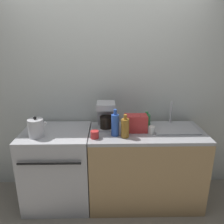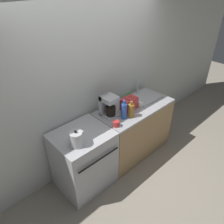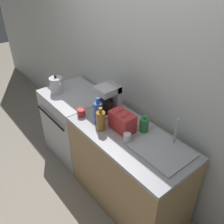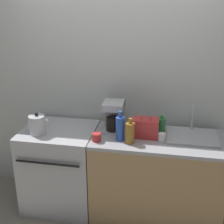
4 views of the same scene
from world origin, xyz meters
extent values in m
plane|color=gray|center=(0.00, 0.00, 0.00)|extent=(12.00, 12.00, 0.00)
cube|color=silver|center=(0.00, 0.72, 1.30)|extent=(8.00, 0.05, 2.60)
cube|color=#B7B7BC|center=(-0.58, 0.33, 0.46)|extent=(0.77, 0.66, 0.93)
cube|color=black|center=(-0.58, 0.33, 0.92)|extent=(0.75, 0.65, 0.02)
cylinder|color=black|center=(-0.75, 0.19, 0.92)|extent=(0.21, 0.21, 0.01)
cylinder|color=black|center=(-0.41, 0.19, 0.92)|extent=(0.21, 0.21, 0.01)
cylinder|color=black|center=(-0.75, 0.47, 0.92)|extent=(0.21, 0.21, 0.01)
cylinder|color=black|center=(-0.41, 0.47, 0.92)|extent=(0.21, 0.21, 0.01)
cylinder|color=black|center=(-0.58, -0.03, 0.72)|extent=(0.65, 0.02, 0.02)
cube|color=tan|center=(0.47, 0.32, 0.45)|extent=(1.31, 0.64, 0.89)
cube|color=#A3A3A8|center=(0.47, 0.32, 0.91)|extent=(1.31, 0.64, 0.04)
cylinder|color=silver|center=(-0.75, 0.19, 1.03)|extent=(0.16, 0.16, 0.20)
sphere|color=black|center=(-0.75, 0.19, 1.14)|extent=(0.04, 0.04, 0.04)
cylinder|color=silver|center=(-0.67, 0.19, 1.07)|extent=(0.09, 0.03, 0.08)
cube|color=red|center=(0.34, 0.33, 1.02)|extent=(0.25, 0.16, 0.19)
cube|color=black|center=(0.29, 0.33, 1.11)|extent=(0.03, 0.11, 0.01)
cube|color=black|center=(0.38, 0.33, 1.11)|extent=(0.03, 0.11, 0.01)
cube|color=#B7B7BC|center=(0.00, 0.41, 0.94)|extent=(0.21, 0.23, 0.02)
cube|color=#B7B7BC|center=(0.00, 0.50, 1.09)|extent=(0.21, 0.06, 0.32)
cube|color=#B7B7BC|center=(0.00, 0.41, 1.21)|extent=(0.21, 0.23, 0.07)
cylinder|color=black|center=(0.00, 0.38, 1.02)|extent=(0.14, 0.14, 0.14)
cube|color=#B7B7BC|center=(0.80, 0.40, 0.94)|extent=(0.50, 0.41, 0.01)
cylinder|color=silver|center=(0.80, 0.56, 1.07)|extent=(0.02, 0.02, 0.28)
cylinder|color=#2D56B7|center=(0.10, 0.21, 1.05)|extent=(0.08, 0.08, 0.24)
cylinder|color=#2D56B7|center=(0.10, 0.21, 1.20)|extent=(0.03, 0.03, 0.06)
cylinder|color=#9E6B23|center=(0.20, 0.16, 1.03)|extent=(0.09, 0.09, 0.20)
cylinder|color=#9E6B23|center=(0.20, 0.16, 1.16)|extent=(0.04, 0.04, 0.05)
cylinder|color=#338C47|center=(0.49, 0.48, 1.00)|extent=(0.09, 0.09, 0.14)
cylinder|color=#338C47|center=(0.49, 0.48, 1.09)|extent=(0.04, 0.04, 0.04)
cylinder|color=white|center=(0.50, 0.24, 0.97)|extent=(0.07, 0.07, 0.09)
cylinder|color=red|center=(-0.12, 0.14, 0.97)|extent=(0.09, 0.09, 0.08)
camera|label=1|loc=(0.02, -1.98, 1.91)|focal=35.00mm
camera|label=2|loc=(-1.83, -1.59, 2.74)|focal=35.00mm
camera|label=3|loc=(1.81, -0.99, 2.47)|focal=40.00mm
camera|label=4|loc=(0.52, -2.51, 2.30)|focal=50.00mm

